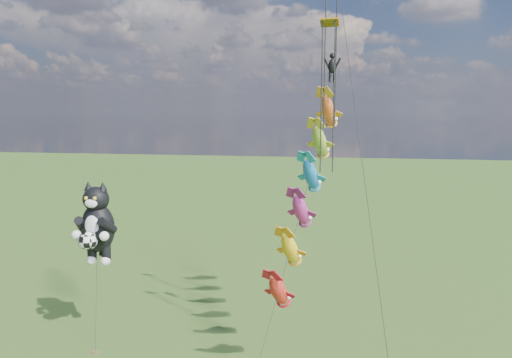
# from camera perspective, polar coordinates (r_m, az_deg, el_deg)

# --- Properties ---
(cat_kite_rig) EXTENTS (2.89, 4.31, 11.26)m
(cat_kite_rig) POSITION_cam_1_polar(r_m,az_deg,el_deg) (36.85, -17.77, -4.81)
(cat_kite_rig) COLOR brown
(cat_kite_rig) RESTS_ON ground
(fish_windsock_rig) EXTENTS (4.67, 15.36, 19.16)m
(fish_windsock_rig) POSITION_cam_1_polar(r_m,az_deg,el_deg) (33.16, 5.72, -1.55)
(fish_windsock_rig) COLOR brown
(fish_windsock_rig) RESTS_ON ground
(parafoil_rig) EXTENTS (4.60, 17.11, 26.34)m
(parafoil_rig) POSITION_cam_1_polar(r_m,az_deg,el_deg) (30.66, 8.82, 12.69)
(parafoil_rig) COLOR brown
(parafoil_rig) RESTS_ON ground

